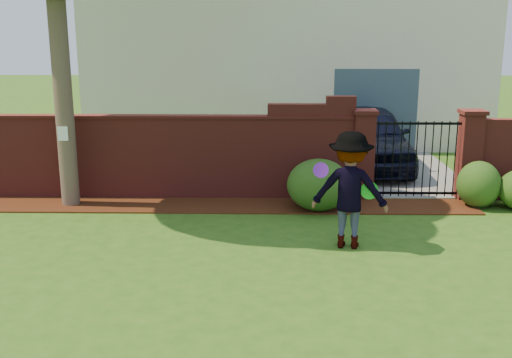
{
  "coord_description": "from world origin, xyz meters",
  "views": [
    {
      "loc": [
        0.38,
        -8.43,
        3.47
      ],
      "look_at": [
        0.21,
        1.4,
        1.05
      ],
      "focal_mm": 42.61,
      "sensor_mm": 36.0,
      "label": 1
    }
  ],
  "objects_px": {
    "car": "(370,138)",
    "frisbee_purple": "(321,170)",
    "man": "(349,191)",
    "frisbee_green": "(369,190)"
  },
  "relations": [
    {
      "from": "man",
      "to": "frisbee_purple",
      "type": "height_order",
      "value": "man"
    },
    {
      "from": "car",
      "to": "man",
      "type": "relative_size",
      "value": 2.43
    },
    {
      "from": "frisbee_green",
      "to": "car",
      "type": "bearing_deg",
      "value": 80.46
    },
    {
      "from": "man",
      "to": "frisbee_green",
      "type": "xyz_separation_m",
      "value": [
        0.31,
        -0.07,
        0.02
      ]
    },
    {
      "from": "car",
      "to": "frisbee_green",
      "type": "relative_size",
      "value": 16.16
    },
    {
      "from": "car",
      "to": "frisbee_green",
      "type": "distance_m",
      "value": 5.95
    },
    {
      "from": "car",
      "to": "frisbee_purple",
      "type": "height_order",
      "value": "car"
    },
    {
      "from": "frisbee_purple",
      "to": "frisbee_green",
      "type": "relative_size",
      "value": 0.86
    },
    {
      "from": "frisbee_green",
      "to": "man",
      "type": "bearing_deg",
      "value": 166.34
    },
    {
      "from": "man",
      "to": "frisbee_green",
      "type": "relative_size",
      "value": 6.66
    }
  ]
}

